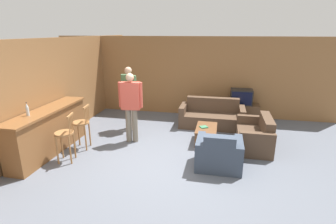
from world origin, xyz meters
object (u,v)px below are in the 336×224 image
Objects in this scene: tv at (241,97)px; person_by_window at (129,95)px; bar_chair_mid at (82,126)px; bar_chair_near at (65,136)px; coffee_table at (206,130)px; person_by_counter at (131,104)px; book_on_table at (204,127)px; tv_unit at (240,112)px; armchair_near at (219,155)px; bottle at (27,110)px; couch_far at (212,117)px; loveseat_right at (256,136)px.

person_by_window is (-3.17, -1.46, 0.26)m from tv.
bar_chair_near is at bearing -90.02° from bar_chair_mid.
tv is 0.37× the size of person_by_window.
coffee_table is 2.03m from person_by_counter.
tv is 2.26m from book_on_table.
person_by_counter is (-1.88, -0.34, 0.67)m from coffee_table.
person_by_window reaches higher than person_by_counter.
tv_unit is (3.86, 2.95, -0.31)m from bar_chair_mid.
bar_chair_mid is at bearing -114.98° from person_by_window.
book_on_table is (-0.41, 1.26, 0.12)m from armchair_near.
tv_unit is 3.92× the size of bottle.
couch_far is 2.62m from person_by_counter.
loveseat_right is 1.52× the size of coffee_table.
bar_chair_near and bar_chair_mid have the same top height.
armchair_near is at bearing -100.38° from tv.
couch_far is 1.13m from tv_unit.
bar_chair_mid is 1.17× the size of coffee_table.
tv_unit is (-0.26, 2.03, -0.02)m from loveseat_right.
bar_chair_mid reaches higher than tv_unit.
tv reaches higher than tv_unit.
person_by_counter reaches higher than loveseat_right.
couch_far is at bearing 36.30° from bar_chair_mid.
tv is (-0.00, -0.00, 0.51)m from tv_unit.
loveseat_right is (0.86, 1.22, -0.00)m from armchair_near.
book_on_table is at bearing 178.37° from loveseat_right.
tv is 2.75× the size of book_on_table.
bottle is at bearing -130.18° from bar_chair_mid.
bar_chair_mid is 1.70m from person_by_window.
armchair_near is (3.27, -0.31, -0.28)m from bar_chair_mid.
bar_chair_mid is 1.25m from bottle.
person_by_window is (-2.23, 0.51, 0.70)m from coffee_table.
armchair_near is at bearing -125.11° from loveseat_right.
bar_chair_mid reaches higher than book_on_table.
coffee_table is at bearing 177.35° from loveseat_right.
tv is at bearing 39.35° from person_by_counter.
bar_chair_near is at bearing -136.77° from tv.
couch_far is at bearing 43.94° from bar_chair_near.
armchair_near is 1.33m from book_on_table.
bar_chair_mid reaches higher than coffee_table.
loveseat_right is 1.28m from book_on_table.
bottle is (-0.71, -0.15, 0.60)m from bar_chair_near.
tv is at bearing 37.30° from bar_chair_mid.
person_by_counter is at bearing -141.20° from couch_far.
bar_chair_near is 0.60× the size of person_by_counter.
couch_far is at bearing 83.11° from book_on_table.
bar_chair_near is 0.95× the size of tv_unit.
tv is (3.86, 2.94, 0.20)m from bar_chair_mid.
tv is at bearing 40.57° from couch_far.
loveseat_right is 5.76× the size of book_on_table.
armchair_near is at bearing -22.79° from person_by_counter.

